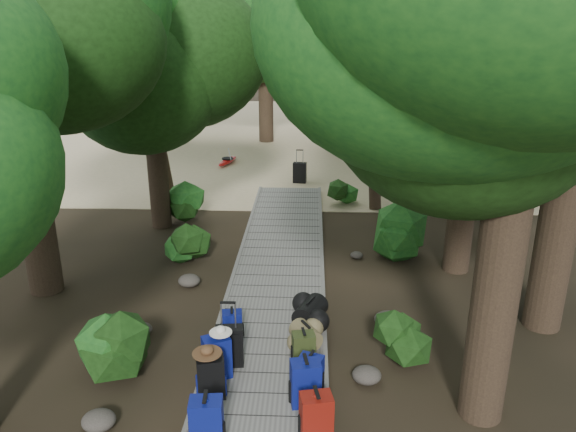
# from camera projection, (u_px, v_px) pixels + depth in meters

# --- Properties ---
(ground) EXTENTS (120.00, 120.00, 0.00)m
(ground) POSITION_uv_depth(u_px,v_px,m) (277.00, 291.00, 11.65)
(ground) COLOR #312518
(ground) RESTS_ON ground
(sand_beach) EXTENTS (40.00, 22.00, 0.02)m
(sand_beach) POSITION_uv_depth(u_px,v_px,m) (298.00, 135.00, 26.69)
(sand_beach) COLOR tan
(sand_beach) RESTS_ON ground
(boardwalk) EXTENTS (2.00, 12.00, 0.12)m
(boardwalk) POSITION_uv_depth(u_px,v_px,m) (279.00, 268.00, 12.57)
(boardwalk) COLOR slate
(boardwalk) RESTS_ON ground
(backpack_left_a) EXTENTS (0.44, 0.33, 0.79)m
(backpack_left_a) POSITION_uv_depth(u_px,v_px,m) (207.00, 421.00, 7.16)
(backpack_left_a) COLOR navy
(backpack_left_a) RESTS_ON boardwalk
(backpack_left_b) EXTENTS (0.44, 0.36, 0.72)m
(backpack_left_b) POSITION_uv_depth(u_px,v_px,m) (211.00, 375.00, 8.14)
(backpack_left_b) COLOR black
(backpack_left_b) RESTS_ON boardwalk
(backpack_left_c) EXTENTS (0.49, 0.44, 0.76)m
(backpack_left_c) POSITION_uv_depth(u_px,v_px,m) (217.00, 355.00, 8.58)
(backpack_left_c) COLOR navy
(backpack_left_c) RESTS_ON boardwalk
(backpack_left_d) EXTENTS (0.38, 0.30, 0.53)m
(backpack_left_d) POSITION_uv_depth(u_px,v_px,m) (232.00, 323.00, 9.70)
(backpack_left_d) COLOR navy
(backpack_left_d) RESTS_ON boardwalk
(backpack_right_a) EXTENTS (0.46, 0.37, 0.74)m
(backpack_right_a) POSITION_uv_depth(u_px,v_px,m) (316.00, 415.00, 7.31)
(backpack_right_a) COLOR maroon
(backpack_right_a) RESTS_ON boardwalk
(backpack_right_b) EXTENTS (0.47, 0.36, 0.76)m
(backpack_right_b) POSITION_uv_depth(u_px,v_px,m) (305.00, 381.00, 7.98)
(backpack_right_b) COLOR navy
(backpack_right_b) RESTS_ON boardwalk
(backpack_right_c) EXTENTS (0.41, 0.35, 0.60)m
(backpack_right_c) POSITION_uv_depth(u_px,v_px,m) (311.00, 371.00, 8.33)
(backpack_right_c) COLOR navy
(backpack_right_c) RESTS_ON boardwalk
(backpack_right_d) EXTENTS (0.40, 0.32, 0.55)m
(backpack_right_d) POSITION_uv_depth(u_px,v_px,m) (304.00, 346.00, 9.02)
(backpack_right_d) COLOR #313B1A
(backpack_right_d) RESTS_ON boardwalk
(duffel_right_khaki) EXTENTS (0.59, 0.65, 0.36)m
(duffel_right_khaki) POSITION_uv_depth(u_px,v_px,m) (306.00, 335.00, 9.49)
(duffel_right_khaki) COLOR brown
(duffel_right_khaki) RESTS_ON boardwalk
(duffel_right_black) EXTENTS (0.67, 0.81, 0.44)m
(duffel_right_black) POSITION_uv_depth(u_px,v_px,m) (310.00, 312.00, 10.15)
(duffel_right_black) COLOR black
(duffel_right_black) RESTS_ON boardwalk
(suitcase_on_boardwalk) EXTENTS (0.46, 0.29, 0.67)m
(suitcase_on_boardwalk) POSITION_uv_depth(u_px,v_px,m) (230.00, 346.00, 8.89)
(suitcase_on_boardwalk) COLOR black
(suitcase_on_boardwalk) RESTS_ON boardwalk
(lone_suitcase_on_sand) EXTENTS (0.47, 0.31, 0.69)m
(lone_suitcase_on_sand) POSITION_uv_depth(u_px,v_px,m) (300.00, 173.00, 19.01)
(lone_suitcase_on_sand) COLOR black
(lone_suitcase_on_sand) RESTS_ON sand_beach
(hat_brown) EXTENTS (0.43, 0.43, 0.13)m
(hat_brown) POSITION_uv_depth(u_px,v_px,m) (207.00, 349.00, 8.00)
(hat_brown) COLOR #51351E
(hat_brown) RESTS_ON backpack_left_b
(hat_white) EXTENTS (0.35, 0.35, 0.12)m
(hat_white) POSITION_uv_depth(u_px,v_px,m) (221.00, 329.00, 8.46)
(hat_white) COLOR silver
(hat_white) RESTS_ON backpack_left_c
(kayak) EXTENTS (1.42, 3.20, 0.31)m
(kayak) POSITION_uv_depth(u_px,v_px,m) (227.00, 160.00, 21.46)
(kayak) COLOR #B8110F
(kayak) RESTS_ON sand_beach
(sun_lounger) EXTENTS (0.77, 1.70, 0.53)m
(sun_lounger) POSITION_uv_depth(u_px,v_px,m) (369.00, 161.00, 20.82)
(sun_lounger) COLOR silver
(sun_lounger) RESTS_ON sand_beach
(tree_right_a) EXTENTS (5.25, 5.25, 8.75)m
(tree_right_a) POSITION_uv_depth(u_px,v_px,m) (522.00, 108.00, 6.60)
(tree_right_a) COLOR black
(tree_right_a) RESTS_ON ground
(tree_right_c) EXTENTS (4.80, 4.80, 8.30)m
(tree_right_c) POSITION_uv_depth(u_px,v_px,m) (476.00, 81.00, 11.25)
(tree_right_c) COLOR black
(tree_right_c) RESTS_ON ground
(tree_right_d) EXTENTS (6.05, 6.05, 11.10)m
(tree_right_d) POSITION_uv_depth(u_px,v_px,m) (531.00, 8.00, 12.67)
(tree_right_d) COLOR black
(tree_right_d) RESTS_ON ground
(tree_right_e) EXTENTS (4.39, 4.39, 7.91)m
(tree_right_e) POSITION_uv_depth(u_px,v_px,m) (434.00, 65.00, 17.23)
(tree_right_e) COLOR black
(tree_right_e) RESTS_ON ground
(tree_right_f) EXTENTS (5.28, 5.28, 9.44)m
(tree_right_f) POSITION_uv_depth(u_px,v_px,m) (485.00, 37.00, 18.70)
(tree_right_f) COLOR black
(tree_right_f) RESTS_ON ground
(tree_left_b) EXTENTS (5.35, 5.35, 9.63)m
(tree_left_b) POSITION_uv_depth(u_px,v_px,m) (9.00, 50.00, 10.09)
(tree_left_b) COLOR black
(tree_left_b) RESTS_ON ground
(tree_left_c) EXTENTS (4.35, 4.35, 7.57)m
(tree_left_c) POSITION_uv_depth(u_px,v_px,m) (151.00, 84.00, 13.99)
(tree_left_c) COLOR black
(tree_left_c) RESTS_ON ground
(tree_back_a) EXTENTS (5.34, 5.34, 9.24)m
(tree_back_a) POSITION_uv_depth(u_px,v_px,m) (265.00, 35.00, 23.85)
(tree_back_a) COLOR black
(tree_back_a) RESTS_ON ground
(tree_back_b) EXTENTS (5.58, 5.58, 9.96)m
(tree_back_b) POSITION_uv_depth(u_px,v_px,m) (346.00, 25.00, 25.03)
(tree_back_b) COLOR black
(tree_back_b) RESTS_ON ground
(tree_back_c) EXTENTS (5.23, 5.23, 9.41)m
(tree_back_c) POSITION_uv_depth(u_px,v_px,m) (420.00, 32.00, 24.91)
(tree_back_c) COLOR black
(tree_back_c) RESTS_ON ground
(tree_back_d) EXTENTS (4.20, 4.20, 7.00)m
(tree_back_d) POSITION_uv_depth(u_px,v_px,m) (175.00, 62.00, 24.10)
(tree_back_d) COLOR black
(tree_back_d) RESTS_ON ground
(palm_right_a) EXTENTS (4.80, 4.80, 8.18)m
(palm_right_a) POSITION_uv_depth(u_px,v_px,m) (387.00, 66.00, 15.45)
(palm_right_a) COLOR #124214
(palm_right_a) RESTS_ON ground
(palm_right_b) EXTENTS (3.84, 3.84, 7.41)m
(palm_right_b) POSITION_uv_depth(u_px,v_px,m) (444.00, 66.00, 19.98)
(palm_right_b) COLOR #124214
(palm_right_b) RESTS_ON ground
(palm_right_c) EXTENTS (4.95, 4.95, 7.88)m
(palm_right_c) POSITION_uv_depth(u_px,v_px,m) (362.00, 55.00, 21.93)
(palm_right_c) COLOR #124214
(palm_right_c) RESTS_ON ground
(palm_left_a) EXTENTS (4.57, 4.57, 7.27)m
(palm_left_a) POSITION_uv_depth(u_px,v_px,m) (152.00, 79.00, 16.49)
(palm_left_a) COLOR #124214
(palm_left_a) RESTS_ON ground
(rock_left_a) EXTENTS (0.47, 0.43, 0.26)m
(rock_left_a) POSITION_uv_depth(u_px,v_px,m) (99.00, 420.00, 7.74)
(rock_left_a) COLOR #4C473F
(rock_left_a) RESTS_ON ground
(rock_left_b) EXTENTS (0.41, 0.37, 0.23)m
(rock_left_b) POSITION_uv_depth(u_px,v_px,m) (141.00, 329.00, 10.01)
(rock_left_b) COLOR #4C473F
(rock_left_b) RESTS_ON ground
(rock_left_c) EXTENTS (0.46, 0.42, 0.25)m
(rock_left_c) POSITION_uv_depth(u_px,v_px,m) (189.00, 281.00, 11.82)
(rock_left_c) COLOR #4C473F
(rock_left_c) RESTS_ON ground
(rock_left_d) EXTENTS (0.27, 0.24, 0.15)m
(rock_left_d) POSITION_uv_depth(u_px,v_px,m) (195.00, 235.00, 14.44)
(rock_left_d) COLOR #4C473F
(rock_left_d) RESTS_ON ground
(rock_right_a) EXTENTS (0.46, 0.41, 0.25)m
(rock_right_a) POSITION_uv_depth(u_px,v_px,m) (367.00, 375.00, 8.72)
(rock_right_a) COLOR #4C473F
(rock_right_a) RESTS_ON ground
(rock_right_b) EXTENTS (0.50, 0.45, 0.28)m
(rock_right_b) POSITION_uv_depth(u_px,v_px,m) (388.00, 319.00, 10.29)
(rock_right_b) COLOR #4C473F
(rock_right_b) RESTS_ON ground
(rock_right_c) EXTENTS (0.29, 0.27, 0.16)m
(rock_right_c) POSITION_uv_depth(u_px,v_px,m) (357.00, 255.00, 13.19)
(rock_right_c) COLOR #4C473F
(rock_right_c) RESTS_ON ground
(rock_right_d) EXTENTS (0.53, 0.47, 0.29)m
(rock_right_d) POSITION_uv_depth(u_px,v_px,m) (399.00, 218.00, 15.43)
(rock_right_d) COLOR #4C473F
(rock_right_d) RESTS_ON ground
(shrub_left_a) EXTENTS (1.19, 1.19, 1.07)m
(shrub_left_a) POSITION_uv_depth(u_px,v_px,m) (114.00, 350.00, 8.64)
(shrub_left_a) COLOR #154618
(shrub_left_a) RESTS_ON ground
(shrub_left_b) EXTENTS (0.98, 0.98, 0.89)m
(shrub_left_b) POSITION_uv_depth(u_px,v_px,m) (187.00, 245.00, 12.82)
(shrub_left_b) COLOR #154618
(shrub_left_b) RESTS_ON ground
(shrub_left_c) EXTENTS (1.24, 1.24, 1.11)m
(shrub_left_c) POSITION_uv_depth(u_px,v_px,m) (179.00, 203.00, 15.35)
(shrub_left_c) COLOR #154618
(shrub_left_c) RESTS_ON ground
(shrub_right_a) EXTENTS (0.94, 0.94, 0.84)m
(shrub_right_a) POSITION_uv_depth(u_px,v_px,m) (400.00, 338.00, 9.18)
(shrub_right_a) COLOR #154618
(shrub_right_a) RESTS_ON ground
(shrub_right_b) EXTENTS (1.37, 1.37, 1.24)m
(shrub_right_b) POSITION_uv_depth(u_px,v_px,m) (400.00, 234.00, 12.99)
(shrub_right_b) COLOR #154618
(shrub_right_b) RESTS_ON ground
(shrub_right_c) EXTENTS (0.90, 0.90, 0.81)m
(shrub_right_c) POSITION_uv_depth(u_px,v_px,m) (343.00, 193.00, 16.73)
(shrub_right_c) COLOR #154618
(shrub_right_c) RESTS_ON ground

